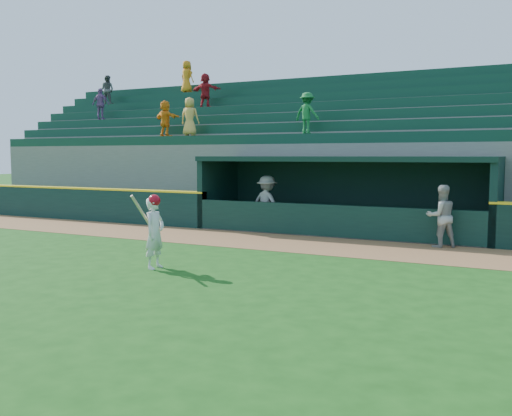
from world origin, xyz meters
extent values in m
plane|color=#164611|center=(0.00, 0.00, 0.00)|extent=(120.00, 120.00, 0.00)
cube|color=brown|center=(0.00, 4.90, 0.01)|extent=(40.00, 3.00, 0.01)
cube|color=black|center=(-12.25, 6.55, 0.60)|extent=(15.50, 0.30, 1.20)
cube|color=yellow|center=(-12.25, 6.55, 1.23)|extent=(15.50, 0.32, 0.06)
imported|color=#9F9F9A|center=(3.34, 6.09, 0.85)|extent=(1.04, 0.99, 1.70)
imported|color=#979792|center=(-2.40, 7.10, 0.91)|extent=(1.32, 0.96, 1.82)
cube|color=slate|center=(0.00, 7.70, 0.02)|extent=(9.00, 2.60, 0.04)
cube|color=black|center=(-4.60, 7.70, 1.15)|extent=(0.20, 2.60, 2.30)
cube|color=black|center=(4.60, 7.70, 1.15)|extent=(0.20, 2.60, 2.30)
cube|color=black|center=(0.00, 9.00, 1.15)|extent=(9.40, 0.20, 2.30)
cube|color=black|center=(0.00, 7.70, 2.38)|extent=(9.40, 2.80, 0.16)
cube|color=black|center=(0.00, 6.48, 0.50)|extent=(9.00, 0.16, 1.00)
cube|color=brown|center=(0.00, 8.50, 0.25)|extent=(8.40, 0.45, 0.10)
cube|color=slate|center=(0.00, 9.53, 1.46)|extent=(34.00, 0.85, 2.91)
cube|color=#0F3828|center=(0.00, 9.41, 3.09)|extent=(34.00, 0.60, 0.36)
cube|color=slate|center=(0.00, 10.38, 1.68)|extent=(34.00, 0.85, 3.36)
cube|color=#0F3828|center=(0.00, 10.26, 3.54)|extent=(34.00, 0.60, 0.36)
cube|color=slate|center=(0.00, 11.22, 1.91)|extent=(34.00, 0.85, 3.81)
cube|color=#0F3828|center=(0.00, 11.11, 3.99)|extent=(34.00, 0.60, 0.36)
cube|color=slate|center=(0.00, 12.07, 2.13)|extent=(34.00, 0.85, 4.26)
cube|color=#0F3828|center=(0.00, 11.96, 4.44)|extent=(34.00, 0.60, 0.36)
cube|color=slate|center=(0.00, 12.93, 2.35)|extent=(34.00, 0.85, 4.71)
cube|color=#0F3828|center=(0.00, 12.81, 4.89)|extent=(34.00, 0.60, 0.36)
cube|color=slate|center=(0.00, 13.78, 2.58)|extent=(34.00, 0.85, 5.16)
cube|color=#0F3828|center=(0.00, 13.66, 5.34)|extent=(34.00, 0.60, 0.36)
cube|color=slate|center=(0.00, 14.62, 2.80)|extent=(34.00, 0.85, 5.61)
cube|color=#0F3828|center=(0.00, 14.51, 5.79)|extent=(34.00, 0.60, 0.36)
cube|color=slate|center=(0.00, 15.20, 2.80)|extent=(34.50, 0.30, 5.61)
imported|color=orange|center=(-9.96, 13.68, 6.30)|extent=(0.86, 0.67, 1.56)
imported|color=#A31921|center=(-7.83, 11.97, 5.37)|extent=(1.41, 0.49, 1.50)
imported|color=#4C4C4C|center=(-14.23, 12.83, 5.80)|extent=(0.82, 0.71, 1.46)
imported|color=#186C2E|center=(-1.93, 9.43, 4.01)|extent=(1.04, 0.71, 1.47)
imported|color=gold|center=(-6.98, 9.43, 4.03)|extent=(0.84, 0.64, 1.53)
imported|color=#794F87|center=(-13.14, 11.12, 4.91)|extent=(0.93, 0.53, 1.49)
imported|color=orange|center=(-8.17, 9.43, 4.00)|extent=(1.42, 0.76, 1.46)
imported|color=silver|center=(-1.79, 0.20, 0.79)|extent=(0.39, 0.59, 1.57)
sphere|color=#AB0918|center=(-1.79, 0.20, 1.50)|extent=(0.27, 0.27, 0.27)
cylinder|color=tan|center=(-1.97, -0.02, 1.27)|extent=(0.26, 0.49, 0.76)
camera|label=1|loc=(5.85, -9.85, 2.48)|focal=40.00mm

